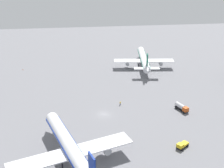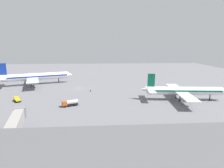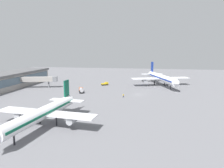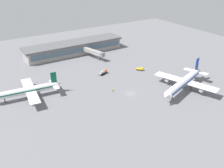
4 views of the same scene
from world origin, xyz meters
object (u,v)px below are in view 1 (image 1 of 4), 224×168
object	(u,v)px
fuel_truck	(182,107)
airplane_at_gate	(70,149)
airplane_taxiing	(144,59)
safety_cone_near_gate	(23,69)
pushback_tractor	(182,145)
ground_crew_worker	(120,103)

from	to	relation	value
fuel_truck	airplane_at_gate	bearing A→B (deg)	-79.77
airplane_taxiing	safety_cone_near_gate	distance (m)	63.63
airplane_at_gate	airplane_taxiing	xyz separation A→B (m)	(77.34, -37.96, -0.76)
airplane_at_gate	fuel_truck	xyz separation A→B (m)	(28.08, -42.88, -3.72)
fuel_truck	pushback_tractor	world-z (taller)	fuel_truck
fuel_truck	safety_cone_near_gate	size ratio (longest dim) A/B	10.90
pushback_tractor	ground_crew_worker	xyz separation A→B (m)	(31.44, 15.54, -0.12)
airplane_taxiing	safety_cone_near_gate	bearing A→B (deg)	93.45
airplane_at_gate	ground_crew_worker	xyz separation A→B (m)	(35.24, -19.56, -4.26)
airplane_taxiing	pushback_tractor	xyz separation A→B (m)	(-73.55, 2.86, -3.38)
pushback_tractor	airplane_taxiing	bearing A→B (deg)	-129.24
airplane_at_gate	safety_cone_near_gate	size ratio (longest dim) A/B	74.51
airplane_taxiing	safety_cone_near_gate	xyz separation A→B (m)	(2.77, 63.44, -4.05)
airplane_at_gate	fuel_truck	distance (m)	51.39
airplane_taxiing	fuel_truck	world-z (taller)	airplane_taxiing
airplane_at_gate	ground_crew_worker	world-z (taller)	airplane_at_gate
airplane_taxiing	ground_crew_worker	size ratio (longest dim) A/B	23.56
ground_crew_worker	safety_cone_near_gate	world-z (taller)	ground_crew_worker
ground_crew_worker	airplane_taxiing	bearing A→B (deg)	128.23
airplane_taxiing	pushback_tractor	size ratio (longest dim) A/B	8.45
fuel_truck	safety_cone_near_gate	bearing A→B (deg)	-150.27
fuel_truck	pushback_tractor	xyz separation A→B (m)	(-24.29, 7.78, -0.42)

